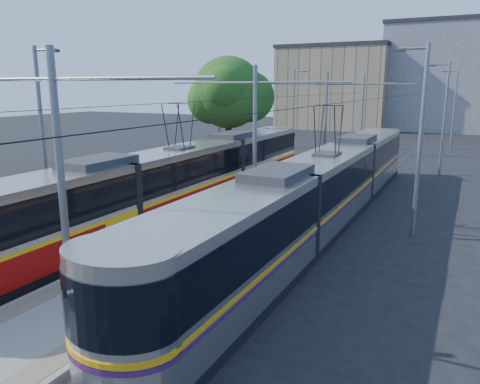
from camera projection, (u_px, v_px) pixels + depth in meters
The scene contains 14 objects.
ground at pixel (159, 271), 16.41m from camera, with size 160.00×160.00×0.00m, color black.
platform at pixel (311, 181), 31.23m from camera, with size 4.00×50.00×0.30m, color gray.
tactile_strip_left at pixel (290, 177), 31.82m from camera, with size 0.70×50.00×0.01m, color gray.
tactile_strip_right at pixel (332, 180), 30.57m from camera, with size 0.70×50.00×0.01m, color gray.
rails at pixel (310, 183), 31.26m from camera, with size 8.71×70.00×0.03m.
track_arrow at pixel (15, 283), 15.35m from camera, with size 1.20×5.00×0.01m, color silver.
tram_left at pixel (180, 180), 23.59m from camera, with size 2.43×28.62×5.50m.
tram_right at pixel (326, 186), 21.39m from camera, with size 2.43×29.87×5.50m.
catenary at pixel (298, 117), 27.78m from camera, with size 9.20×70.00×7.00m.
street_lamps at pixel (330, 117), 33.83m from camera, with size 15.18×38.22×8.00m.
shelter at pixel (321, 164), 29.99m from camera, with size 0.77×1.08×2.21m.
tree at pixel (234, 94), 34.89m from camera, with size 5.87×5.43×8.53m.
building_left at pixel (337, 87), 71.80m from camera, with size 16.32×12.24×12.31m.
building_centre at pixel (453, 77), 68.03m from camera, with size 18.36×14.28×15.27m.
Camera 1 is at (9.39, -12.53, 6.33)m, focal length 35.00 mm.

